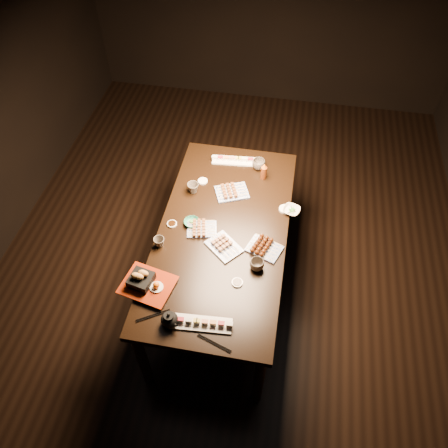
{
  "coord_description": "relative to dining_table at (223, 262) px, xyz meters",
  "views": [
    {
      "loc": [
        0.33,
        -2.2,
        3.13
      ],
      "look_at": [
        -0.03,
        -0.25,
        0.77
      ],
      "focal_mm": 35.0,
      "sensor_mm": 36.0,
      "label": 1
    }
  ],
  "objects": [
    {
      "name": "edamame_bowl_green",
      "position": [
        -0.23,
        0.02,
        0.39
      ],
      "size": [
        0.16,
        0.16,
        0.03
      ],
      "primitive_type": "imported",
      "rotation": [
        0.0,
        0.0,
        -0.71
      ],
      "color": "#2C8763",
      "rests_on": "dining_table"
    },
    {
      "name": "tempura_tray",
      "position": [
        -0.38,
        -0.53,
        0.43
      ],
      "size": [
        0.37,
        0.32,
        0.12
      ],
      "primitive_type": null,
      "rotation": [
        0.0,
        0.0,
        -0.2
      ],
      "color": "black",
      "rests_on": "dining_table"
    },
    {
      "name": "sushi_platter_far",
      "position": [
        -0.03,
        0.73,
        0.4
      ],
      "size": [
        0.38,
        0.14,
        0.05
      ],
      "primitive_type": null,
      "rotation": [
        0.0,
        0.0,
        3.23
      ],
      "color": "white",
      "rests_on": "dining_table"
    },
    {
      "name": "dining_table",
      "position": [
        0.0,
        0.0,
        0.0
      ],
      "size": [
        1.35,
        1.98,
        0.75
      ],
      "primitive_type": "cube",
      "rotation": [
        0.0,
        0.0,
        -0.27
      ],
      "color": "black",
      "rests_on": "ground"
    },
    {
      "name": "yakitori_plate_left",
      "position": [
        0.0,
        0.38,
        0.41
      ],
      "size": [
        0.29,
        0.25,
        0.06
      ],
      "primitive_type": null,
      "rotation": [
        0.0,
        0.0,
        0.39
      ],
      "color": "#828EB6",
      "rests_on": "dining_table"
    },
    {
      "name": "teapot",
      "position": [
        -0.18,
        -0.75,
        0.43
      ],
      "size": [
        0.17,
        0.17,
        0.1
      ],
      "primitive_type": null,
      "rotation": [
        0.0,
        0.0,
        -0.61
      ],
      "color": "black",
      "rests_on": "dining_table"
    },
    {
      "name": "tsukune_plate",
      "position": [
        0.31,
        -0.11,
        0.4
      ],
      "size": [
        0.27,
        0.23,
        0.06
      ],
      "primitive_type": null,
      "rotation": [
        0.0,
        0.0,
        -0.36
      ],
      "color": "#828EB6",
      "rests_on": "dining_table"
    },
    {
      "name": "sauce_dish_se",
      "position": [
        0.17,
        -0.4,
        0.38
      ],
      "size": [
        0.1,
        0.1,
        0.01
      ],
      "primitive_type": "cylinder",
      "rotation": [
        0.0,
        0.0,
        -0.48
      ],
      "color": "white",
      "rests_on": "dining_table"
    },
    {
      "name": "teacup_far_left",
      "position": [
        -0.29,
        0.34,
        0.42
      ],
      "size": [
        0.1,
        0.1,
        0.08
      ],
      "primitive_type": "imported",
      "rotation": [
        0.0,
        0.0,
        -0.19
      ],
      "color": "#534940",
      "rests_on": "dining_table"
    },
    {
      "name": "teacup_mid_right",
      "position": [
        0.28,
        -0.27,
        0.41
      ],
      "size": [
        0.13,
        0.13,
        0.08
      ],
      "primitive_type": "imported",
      "rotation": [
        0.0,
        0.0,
        -0.43
      ],
      "color": "#534940",
      "rests_on": "dining_table"
    },
    {
      "name": "sauce_dish_east",
      "position": [
        0.41,
        0.28,
        0.38
      ],
      "size": [
        0.1,
        0.1,
        0.02
      ],
      "primitive_type": "cylinder",
      "rotation": [
        0.0,
        0.0,
        0.15
      ],
      "color": "white",
      "rests_on": "dining_table"
    },
    {
      "name": "ground",
      "position": [
        0.03,
        0.3,
        -0.38
      ],
      "size": [
        5.0,
        5.0,
        0.0
      ],
      "primitive_type": "plane",
      "color": "black",
      "rests_on": "ground"
    },
    {
      "name": "chopsticks_se",
      "position": [
        0.1,
        -0.83,
        0.38
      ],
      "size": [
        0.22,
        0.09,
        0.01
      ],
      "primitive_type": null,
      "rotation": [
        0.0,
        0.0,
        -0.32
      ],
      "color": "black",
      "rests_on": "dining_table"
    },
    {
      "name": "yakitori_plate_right",
      "position": [
        0.03,
        -0.14,
        0.4
      ],
      "size": [
        0.29,
        0.28,
        0.06
      ],
      "primitive_type": null,
      "rotation": [
        0.0,
        0.0,
        -0.7
      ],
      "color": "#828EB6",
      "rests_on": "dining_table"
    },
    {
      "name": "edamame_bowl_cream",
      "position": [
        0.46,
        0.27,
        0.39
      ],
      "size": [
        0.15,
        0.15,
        0.03
      ],
      "primitive_type": "imported",
      "rotation": [
        0.0,
        0.0,
        -0.3
      ],
      "color": "beige",
      "rests_on": "dining_table"
    },
    {
      "name": "chopsticks_near",
      "position": [
        -0.3,
        -0.73,
        0.38
      ],
      "size": [
        0.19,
        0.13,
        0.01
      ],
      "primitive_type": null,
      "rotation": [
        0.0,
        0.0,
        0.54
      ],
      "color": "black",
      "rests_on": "dining_table"
    },
    {
      "name": "yakitori_plate_center",
      "position": [
        -0.15,
        -0.02,
        0.4
      ],
      "size": [
        0.23,
        0.19,
        0.05
      ],
      "primitive_type": null,
      "rotation": [
        0.0,
        0.0,
        0.21
      ],
      "color": "#828EB6",
      "rests_on": "dining_table"
    },
    {
      "name": "sushi_platter_near",
      "position": [
        0.0,
        -0.73,
        0.4
      ],
      "size": [
        0.38,
        0.13,
        0.05
      ],
      "primitive_type": null,
      "rotation": [
        0.0,
        0.0,
        0.07
      ],
      "color": "white",
      "rests_on": "dining_table"
    },
    {
      "name": "sauce_dish_west",
      "position": [
        -0.37,
        -0.0,
        0.38
      ],
      "size": [
        0.08,
        0.08,
        0.01
      ],
      "primitive_type": "cylinder",
      "rotation": [
        0.0,
        0.0,
        -0.19
      ],
      "color": "white",
      "rests_on": "dining_table"
    },
    {
      "name": "teacup_far_right",
      "position": [
        0.16,
        0.69,
        0.41
      ],
      "size": [
        0.13,
        0.13,
        0.08
      ],
      "primitive_type": "imported",
      "rotation": [
        0.0,
        0.0,
        -0.35
      ],
      "color": "#534940",
      "rests_on": "dining_table"
    },
    {
      "name": "condiment_bottle",
      "position": [
        0.21,
        0.59,
        0.45
      ],
      "size": [
        0.06,
        0.06,
        0.14
      ],
      "primitive_type": "cylinder",
      "rotation": [
        0.0,
        0.0,
        -0.27
      ],
      "color": "#65290D",
      "rests_on": "dining_table"
    },
    {
      "name": "sauce_dish_nw",
      "position": [
        -0.24,
        0.46,
        0.38
      ],
      "size": [
        0.09,
        0.09,
        0.01
      ],
      "primitive_type": "cylinder",
      "rotation": [
        0.0,
        0.0,
        -0.15
      ],
      "color": "white",
      "rests_on": "dining_table"
    },
    {
      "name": "teacup_near_left",
      "position": [
        -0.4,
        -0.2,
        0.41
      ],
      "size": [
        0.1,
        0.1,
        0.07
      ],
      "primitive_type": "imported",
      "rotation": [
        0.0,
        0.0,
        -0.37
      ],
      "color": "#534940",
      "rests_on": "dining_table"
    }
  ]
}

